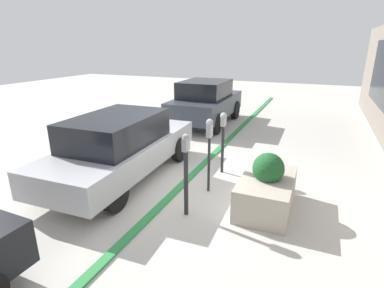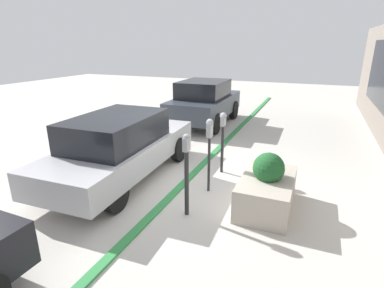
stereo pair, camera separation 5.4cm
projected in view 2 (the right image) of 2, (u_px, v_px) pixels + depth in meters
ground_plane at (186, 186)px, 6.61m from camera, size 40.00×40.00×0.00m
curb_strip at (182, 185)px, 6.64m from camera, size 24.50×0.16×0.04m
parking_meter_nearest at (187, 166)px, 5.22m from camera, size 0.16×0.14×1.55m
parking_meter_second at (209, 140)px, 6.05m from camera, size 0.17×0.14×1.58m
parking_meter_middle at (223, 131)px, 7.02m from camera, size 0.19×0.17×1.49m
planter_box at (267, 188)px, 5.63m from camera, size 1.60×0.94×1.11m
parked_car_middle at (121, 146)px, 6.84m from camera, size 4.54×1.86×1.50m
parked_car_rear at (205, 102)px, 11.53m from camera, size 4.03×1.87×1.68m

